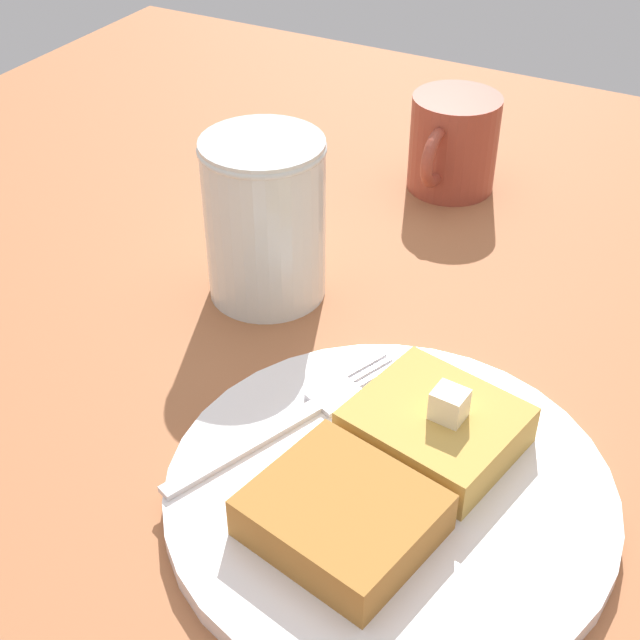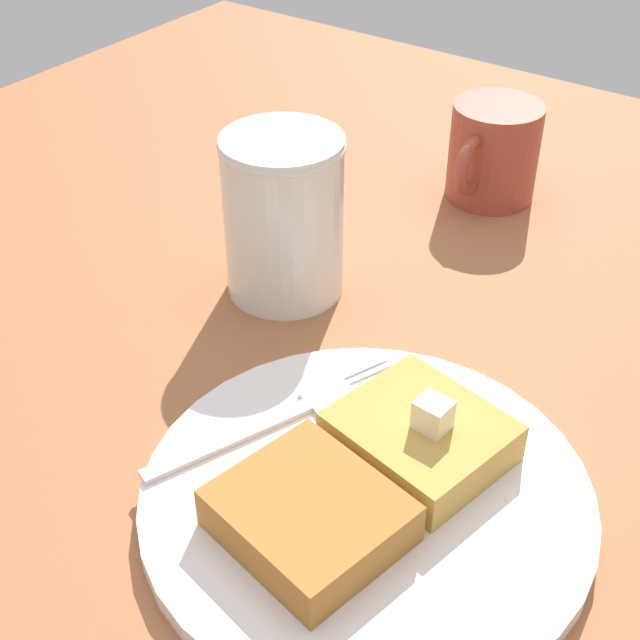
% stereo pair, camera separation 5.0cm
% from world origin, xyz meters
% --- Properties ---
extents(table_surface, '(0.99, 0.99, 0.02)m').
position_xyz_m(table_surface, '(0.00, 0.00, 0.01)').
color(table_surface, '#A3613B').
rests_on(table_surface, ground).
extents(plate, '(0.23, 0.23, 0.01)m').
position_xyz_m(plate, '(0.09, 0.10, 0.03)').
color(plate, white).
rests_on(plate, table_surface).
extents(toast_slice_left, '(0.09, 0.09, 0.02)m').
position_xyz_m(toast_slice_left, '(0.05, 0.10, 0.04)').
color(toast_slice_left, gold).
rests_on(toast_slice_left, plate).
extents(toast_slice_middle, '(0.09, 0.09, 0.02)m').
position_xyz_m(toast_slice_middle, '(0.13, 0.09, 0.04)').
color(toast_slice_middle, '#A96E30').
rests_on(toast_slice_middle, plate).
extents(butter_pat_primary, '(0.02, 0.02, 0.02)m').
position_xyz_m(butter_pat_primary, '(0.06, 0.11, 0.06)').
color(butter_pat_primary, '#F9EAC4').
rests_on(butter_pat_primary, toast_slice_left).
extents(fork, '(0.15, 0.07, 0.00)m').
position_xyz_m(fork, '(0.07, 0.03, 0.03)').
color(fork, silver).
rests_on(fork, plate).
extents(syrup_jar, '(0.08, 0.08, 0.11)m').
position_xyz_m(syrup_jar, '(-0.04, -0.05, 0.07)').
color(syrup_jar, '#351905').
rests_on(syrup_jar, table_surface).
extents(coffee_mug, '(0.10, 0.07, 0.08)m').
position_xyz_m(coffee_mug, '(-0.24, 0.00, 0.06)').
color(coffee_mug, '#993F2E').
rests_on(coffee_mug, table_surface).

